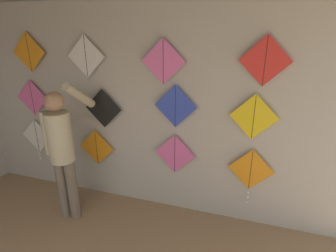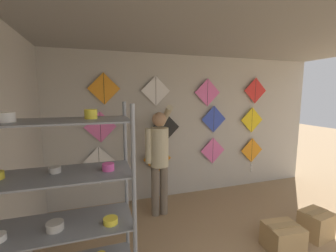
{
  "view_description": "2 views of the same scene",
  "coord_description": "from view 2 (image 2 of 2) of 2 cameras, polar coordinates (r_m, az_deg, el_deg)",
  "views": [
    {
      "loc": [
        1.48,
        0.79,
        2.43
      ],
      "look_at": [
        0.58,
        3.58,
        1.36
      ],
      "focal_mm": 28.0,
      "sensor_mm": 36.0,
      "label": 1
    },
    {
      "loc": [
        -1.7,
        -0.25,
        2.05
      ],
      "look_at": [
        -0.46,
        3.58,
        1.48
      ],
      "focal_mm": 24.0,
      "sensor_mm": 36.0,
      "label": 2
    }
  ],
  "objects": [
    {
      "name": "kite_8",
      "position": [
        4.08,
        -15.97,
        9.1
      ],
      "size": [
        0.55,
        0.01,
        0.55
      ],
      "color": "orange"
    },
    {
      "name": "kite_2",
      "position": [
        4.83,
        11.31,
        -6.14
      ],
      "size": [
        0.55,
        0.01,
        0.55
      ],
      "color": "pink"
    },
    {
      "name": "kite_6",
      "position": [
        4.71,
        11.55,
        1.7
      ],
      "size": [
        0.55,
        0.01,
        0.55
      ],
      "color": "blue"
    },
    {
      "name": "kite_1",
      "position": [
        4.4,
        -2.72,
        -8.37
      ],
      "size": [
        0.55,
        0.01,
        0.55
      ],
      "color": "orange"
    },
    {
      "name": "cardboard_box",
      "position": [
        3.64,
        27.11,
        -23.91
      ],
      "size": [
        0.47,
        0.41,
        0.36
      ],
      "rotation": [
        0.0,
        0.0,
        -0.1
      ],
      "color": "tan",
      "rests_on": "ground"
    },
    {
      "name": "cardboard_box_spare",
      "position": [
        4.13,
        33.41,
        -20.1
      ],
      "size": [
        0.44,
        0.39,
        0.39
      ],
      "rotation": [
        0.0,
        0.0,
        0.15
      ],
      "color": "tan",
      "rests_on": "ground"
    },
    {
      "name": "kite_0",
      "position": [
        4.25,
        -17.1,
        -8.94
      ],
      "size": [
        0.55,
        0.04,
        0.69
      ],
      "color": "white"
    },
    {
      "name": "ceiling_slab",
      "position": [
        2.88,
        20.88,
        23.06
      ],
      "size": [
        5.95,
        4.68,
        0.04
      ],
      "primitive_type": "cube",
      "color": "gray"
    },
    {
      "name": "kite_7",
      "position": [
        5.24,
        20.54,
        1.44
      ],
      "size": [
        0.55,
        0.01,
        0.55
      ],
      "color": "yellow"
    },
    {
      "name": "back_panel",
      "position": [
        4.55,
        4.28,
        -0.18
      ],
      "size": [
        5.95,
        0.06,
        2.8
      ],
      "primitive_type": "cube",
      "color": "#BCB7AD",
      "rests_on": "ground"
    },
    {
      "name": "kite_4",
      "position": [
        4.12,
        -16.8,
        -0.25
      ],
      "size": [
        0.55,
        0.01,
        0.55
      ],
      "color": "pink"
    },
    {
      "name": "shelf_rack",
      "position": [
        1.92,
        -26.11,
        -22.71
      ],
      "size": [
        1.05,
        0.45,
        1.99
      ],
      "color": "slate",
      "rests_on": "ground"
    },
    {
      "name": "shopkeeper",
      "position": [
        3.78,
        -2.26,
        -7.17
      ],
      "size": [
        0.48,
        0.66,
        1.88
      ],
      "rotation": [
        0.0,
        0.0,
        0.04
      ],
      "color": "#726656",
      "rests_on": "ground"
    },
    {
      "name": "kite_11",
      "position": [
        5.25,
        21.3,
        8.37
      ],
      "size": [
        0.55,
        0.01,
        0.55
      ],
      "color": "red"
    },
    {
      "name": "kite_9",
      "position": [
        4.22,
        -3.12,
        8.9
      ],
      "size": [
        0.55,
        0.01,
        0.55
      ],
      "color": "white"
    },
    {
      "name": "kite_10",
      "position": [
        4.61,
        10.01,
        8.38
      ],
      "size": [
        0.55,
        0.01,
        0.55
      ],
      "color": "pink"
    },
    {
      "name": "kite_3",
      "position": [
        5.39,
        20.49,
        -6.2
      ],
      "size": [
        0.55,
        0.04,
        0.76
      ],
      "color": "orange"
    },
    {
      "name": "kite_5",
      "position": [
        4.32,
        -0.59,
        -0.33
      ],
      "size": [
        0.55,
        0.01,
        0.55
      ],
      "color": "black"
    }
  ]
}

